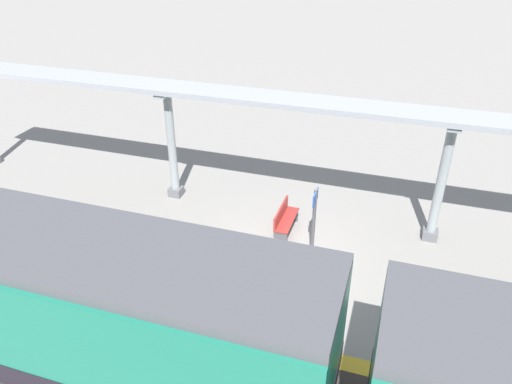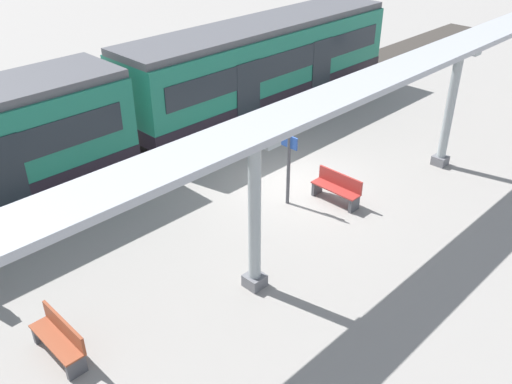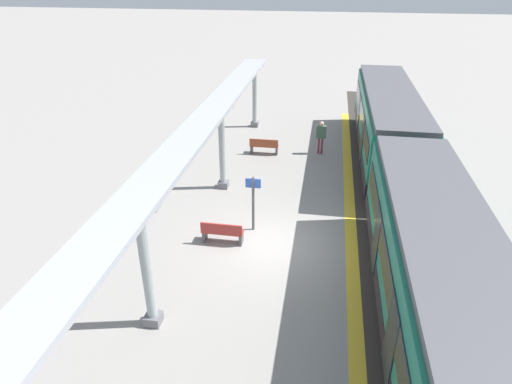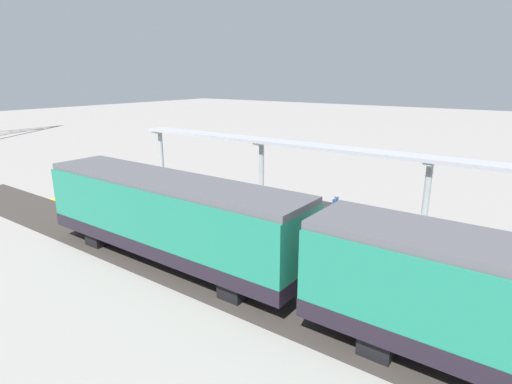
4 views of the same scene
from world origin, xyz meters
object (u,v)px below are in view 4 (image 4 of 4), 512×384
(train_far_carriage, at_px, (169,218))
(trash_bin, at_px, (140,182))
(canopy_pillar_second, at_px, (425,205))
(canopy_pillar_fourth, at_px, (162,160))
(canopy_pillar_third, at_px, (261,177))
(platform_info_sign, at_px, (335,216))
(bench_near_end, at_px, (321,223))

(train_far_carriage, relative_size, trash_bin, 13.49)
(canopy_pillar_second, relative_size, trash_bin, 4.28)
(canopy_pillar_fourth, relative_size, trash_bin, 4.28)
(train_far_carriage, relative_size, canopy_pillar_third, 3.15)
(canopy_pillar_fourth, bearing_deg, canopy_pillar_second, -90.00)
(canopy_pillar_third, distance_m, canopy_pillar_fourth, 8.02)
(canopy_pillar_third, xyz_separation_m, platform_info_sign, (-1.92, -5.29, -0.62))
(train_far_carriage, bearing_deg, canopy_pillar_third, 5.69)
(trash_bin, bearing_deg, canopy_pillar_fourth, -54.44)
(train_far_carriage, height_order, trash_bin, train_far_carriage)
(canopy_pillar_fourth, xyz_separation_m, trash_bin, (-0.88, 1.23, -1.50))
(train_far_carriage, height_order, canopy_pillar_second, canopy_pillar_second)
(canopy_pillar_second, bearing_deg, trash_bin, 92.82)
(canopy_pillar_second, xyz_separation_m, trash_bin, (-0.88, 17.80, -1.50))
(train_far_carriage, xyz_separation_m, trash_bin, (6.51, 9.98, -1.38))
(canopy_pillar_fourth, bearing_deg, bench_near_end, -94.61)
(train_far_carriage, distance_m, trash_bin, 11.99)
(canopy_pillar_third, height_order, platform_info_sign, canopy_pillar_third)
(bench_near_end, xyz_separation_m, trash_bin, (0.11, 13.45, 0.01))
(canopy_pillar_third, relative_size, platform_info_sign, 1.75)
(train_far_carriage, relative_size, canopy_pillar_second, 3.15)
(trash_bin, bearing_deg, bench_near_end, -90.46)
(trash_bin, relative_size, platform_info_sign, 0.41)
(canopy_pillar_third, bearing_deg, trash_bin, 95.42)
(canopy_pillar_second, relative_size, platform_info_sign, 1.75)
(trash_bin, bearing_deg, canopy_pillar_third, -84.58)
(canopy_pillar_second, height_order, canopy_pillar_third, same)
(canopy_pillar_second, xyz_separation_m, canopy_pillar_third, (0.00, 8.56, 0.00))
(canopy_pillar_third, height_order, canopy_pillar_fourth, same)
(canopy_pillar_fourth, distance_m, trash_bin, 2.12)
(train_far_carriage, xyz_separation_m, platform_info_sign, (5.46, -4.55, -0.50))
(bench_near_end, relative_size, trash_bin, 1.67)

